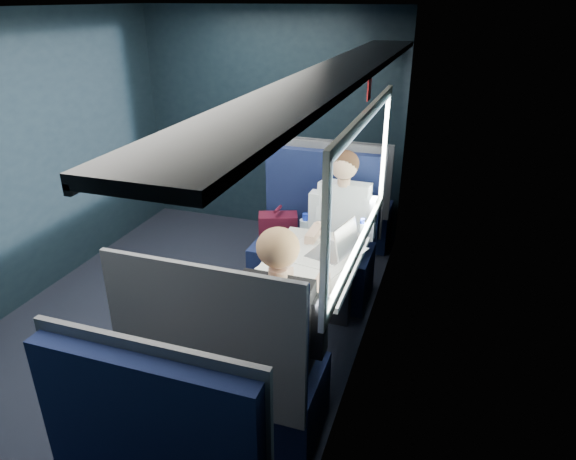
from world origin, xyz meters
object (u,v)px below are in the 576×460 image
(seat_row_front, at_px, (340,208))
(cup, at_px, (351,234))
(laptop, at_px, (338,246))
(man, at_px, (340,225))
(bottle_small, at_px, (362,233))
(seat_bay_far, at_px, (230,376))
(table, at_px, (306,271))
(woman, at_px, (282,322))
(seat_bay_near, at_px, (313,245))

(seat_row_front, xyz_separation_m, cup, (0.39, -1.36, 0.37))
(laptop, bearing_deg, man, 101.12)
(laptop, height_order, bottle_small, laptop)
(man, bearing_deg, bottle_small, -55.09)
(seat_bay_far, distance_m, laptop, 1.16)
(table, height_order, cup, cup)
(seat_row_front, height_order, cup, seat_row_front)
(woman, height_order, bottle_small, woman)
(seat_bay_far, bearing_deg, woman, 33.82)
(seat_bay_near, bearing_deg, table, -77.39)
(seat_bay_near, distance_m, seat_bay_far, 1.75)
(woman, bearing_deg, man, 90.00)
(table, bearing_deg, seat_row_front, 95.80)
(table, distance_m, woman, 0.71)
(seat_row_front, bearing_deg, table, -84.20)
(seat_bay_far, xyz_separation_m, cup, (0.39, 1.31, 0.37))
(seat_bay_far, bearing_deg, cup, 73.49)
(cup, bearing_deg, seat_row_front, 106.03)
(table, relative_size, cup, 12.39)
(table, distance_m, seat_bay_near, 0.93)
(seat_row_front, xyz_separation_m, laptop, (0.36, -1.64, 0.40))
(table, distance_m, seat_row_front, 1.82)
(seat_bay_near, distance_m, cup, 0.69)
(laptop, distance_m, bottle_small, 0.24)
(man, bearing_deg, seat_bay_near, 146.54)
(seat_bay_far, height_order, woman, woman)
(laptop, bearing_deg, woman, -96.95)
(laptop, bearing_deg, seat_bay_near, 117.36)
(woman, bearing_deg, seat_row_front, 95.70)
(bottle_small, bearing_deg, woman, -102.06)
(seat_bay_far, bearing_deg, seat_bay_near, 90.41)
(man, bearing_deg, seat_bay_far, -99.03)
(table, height_order, seat_bay_near, seat_bay_near)
(table, xyz_separation_m, man, (0.07, 0.70, 0.06))
(seat_bay_far, relative_size, cup, 15.61)
(woman, bearing_deg, laptop, 83.05)
(seat_bay_far, xyz_separation_m, laptop, (0.36, 1.04, 0.39))
(man, distance_m, cup, 0.30)
(cup, bearing_deg, table, -115.21)
(seat_bay_near, bearing_deg, seat_row_front, 89.22)
(seat_bay_near, height_order, bottle_small, seat_bay_near)
(table, xyz_separation_m, cup, (0.21, 0.44, 0.12))
(seat_bay_near, bearing_deg, seat_bay_far, -89.59)
(seat_bay_far, height_order, bottle_small, seat_bay_far)
(woman, bearing_deg, table, 95.45)
(woman, height_order, laptop, woman)
(seat_bay_far, xyz_separation_m, woman, (0.25, 0.17, 0.31))
(seat_bay_near, relative_size, cup, 15.61)
(seat_row_front, bearing_deg, seat_bay_far, -90.00)
(woman, xyz_separation_m, bottle_small, (0.23, 1.08, 0.10))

